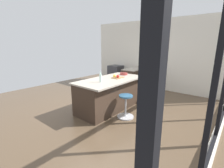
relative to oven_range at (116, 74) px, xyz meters
The scene contains 13 objects.
ground_plane 3.29m from the oven_range, 30.91° to the left, with size 8.19×8.19×0.00m, color brown.
window_panel_rear 5.41m from the oven_range, 58.61° to the left, with size 6.30×0.12×2.87m.
interior_partition_left 1.98m from the oven_range, 101.79° to the left, with size 0.15×5.82×2.87m.
sink_cabinet 1.36m from the oven_range, 90.18° to the left, with size 2.02×0.60×1.18m.
oven_range is the anchor object (origin of this frame).
kitchen_island 3.27m from the oven_range, 34.87° to the left, with size 2.11×1.07×0.91m.
stool_by_window 3.86m from the oven_range, 41.95° to the left, with size 0.44×0.44×0.61m.
cutting_board 3.15m from the oven_range, 39.28° to the left, with size 0.36×0.24×0.02m, color olive.
apple_green 3.15m from the oven_range, 39.05° to the left, with size 0.07×0.07×0.07m, color #609E2D.
apple_yellow 3.17m from the oven_range, 37.35° to the left, with size 0.08×0.08×0.08m, color gold.
apple_red 3.25m from the oven_range, 39.15° to the left, with size 0.09×0.09×0.09m, color red.
water_bottle 3.74m from the oven_range, 31.84° to the left, with size 0.06×0.06×0.31m.
fruit_bowl 2.69m from the oven_range, 43.75° to the left, with size 0.24×0.24×0.07m.
Camera 1 is at (3.30, 3.10, 1.88)m, focal length 25.53 mm.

